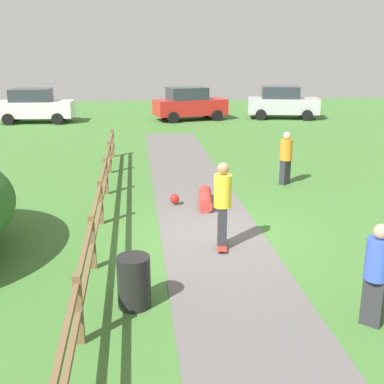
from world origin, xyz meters
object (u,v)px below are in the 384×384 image
at_px(skater_fallen, 203,199).
at_px(parked_car_white, 34,106).
at_px(skater_riding, 223,201).
at_px(bystander_orange, 286,156).
at_px(trash_bin, 134,282).
at_px(parked_car_silver, 282,102).
at_px(parked_car_red, 189,104).
at_px(bystander_blue, 377,271).

bearing_deg(skater_fallen, parked_car_white, 114.53).
height_order(skater_riding, skater_fallen, skater_riding).
xyz_separation_m(skater_fallen, bystander_orange, (2.90, 1.89, 0.72)).
distance_m(trash_bin, skater_riding, 3.03).
distance_m(trash_bin, skater_fallen, 5.60).
height_order(trash_bin, parked_car_white, parked_car_white).
relative_size(skater_riding, skater_fallen, 1.27).
distance_m(skater_riding, parked_car_silver, 20.59).
relative_size(parked_car_red, parked_car_white, 1.05).
distance_m(bystander_orange, bystander_blue, 8.23).
xyz_separation_m(parked_car_silver, parked_car_white, (-14.55, -0.01, 0.00)).
distance_m(skater_riding, parked_car_white, 20.71).
xyz_separation_m(bystander_orange, parked_car_silver, (4.21, 14.45, 0.04)).
height_order(trash_bin, bystander_orange, bystander_orange).
bearing_deg(parked_car_white, skater_riding, -68.89).
bearing_deg(bystander_blue, parked_car_white, 112.31).
xyz_separation_m(parked_car_red, parked_car_white, (-8.91, 0.01, 0.00)).
height_order(trash_bin, parked_car_silver, parked_car_silver).
bearing_deg(parked_car_white, bystander_blue, -67.69).
height_order(skater_riding, parked_car_red, parked_car_red).
bearing_deg(bystander_blue, parked_car_silver, 76.86).
bearing_deg(bystander_orange, skater_fallen, -146.89).
distance_m(skater_fallen, bystander_orange, 3.53).
relative_size(trash_bin, skater_fallen, 0.61).
distance_m(parked_car_red, parked_car_silver, 5.65).
bearing_deg(parked_car_red, bystander_blue, -89.06).
bearing_deg(skater_fallen, skater_riding, -89.84).
relative_size(bystander_orange, parked_car_silver, 0.38).
height_order(bystander_orange, parked_car_white, parked_car_white).
xyz_separation_m(skater_riding, parked_car_white, (-7.46, 19.32, -0.12)).
xyz_separation_m(skater_fallen, parked_car_silver, (7.10, 16.34, 0.76)).
bearing_deg(parked_car_red, parked_car_silver, 0.23).
relative_size(skater_fallen, parked_car_white, 0.35).
bearing_deg(skater_fallen, bystander_orange, 33.11).
relative_size(bystander_blue, parked_car_white, 0.39).
distance_m(trash_bin, bystander_orange, 8.62).
relative_size(skater_riding, bystander_blue, 1.12).
height_order(bystander_blue, parked_car_red, parked_car_red).
bearing_deg(skater_riding, parked_car_red, 85.72).
bearing_deg(parked_car_red, parked_car_white, 179.91).
height_order(skater_riding, parked_car_white, parked_car_white).
relative_size(bystander_orange, bystander_blue, 0.99).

